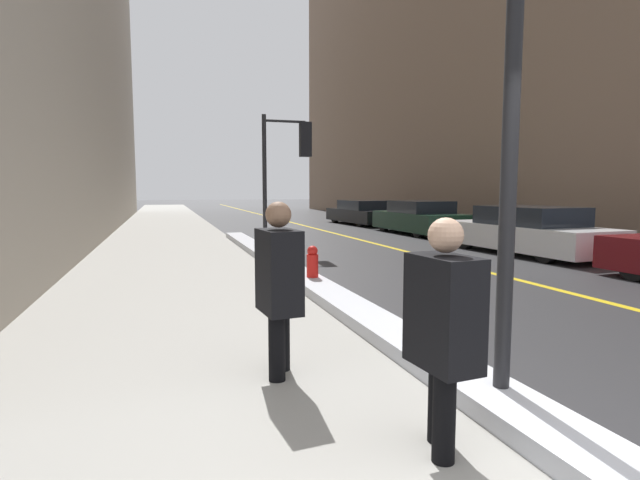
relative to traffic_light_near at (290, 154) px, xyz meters
The scene contains 10 objects.
sidewalk_slab 5.51m from the traffic_light_near, 128.79° to the left, with size 4.00×80.00×0.01m.
road_centre_stripe 5.45m from the traffic_light_near, 52.26° to the left, with size 0.16×80.00×0.00m.
snow_bank_curb 4.89m from the traffic_light_near, 102.28° to the right, with size 0.53×17.36×0.16m.
traffic_light_near is the anchor object (origin of this frame).
pedestrian_nearside 10.47m from the traffic_light_near, 98.98° to the right, with size 0.32×0.50×1.48m.
pedestrian_in_glasses 9.09m from the traffic_light_near, 104.83° to the right, with size 0.34×0.52×1.55m.
parked_car_white 6.41m from the traffic_light_near, 21.92° to the right, with size 2.02×4.79×1.22m.
parked_car_dark_green 7.24m from the traffic_light_near, 32.57° to the left, with size 1.81×4.47×1.23m.
parked_car_black 11.02m from the traffic_light_near, 57.51° to the left, with size 2.09×4.83×1.14m.
fire_hydrant 5.33m from the traffic_light_near, 99.82° to the right, with size 0.20×0.20×0.70m.
Camera 1 is at (-2.17, -1.62, 1.65)m, focal length 28.00 mm.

